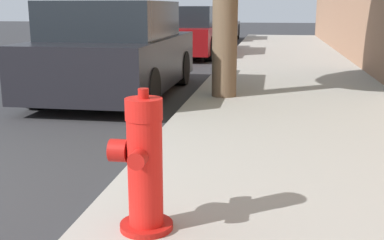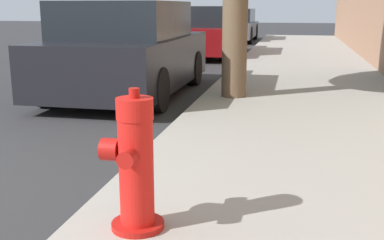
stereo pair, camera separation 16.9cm
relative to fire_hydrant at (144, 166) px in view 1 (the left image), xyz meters
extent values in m
cylinder|color=#A91511|center=(0.01, 0.00, -0.37)|extent=(0.31, 0.31, 0.04)
cylinder|color=red|center=(0.01, 0.00, -0.04)|extent=(0.20, 0.20, 0.62)
cylinder|color=red|center=(0.01, 0.00, 0.34)|extent=(0.21, 0.21, 0.12)
cylinder|color=#A91511|center=(0.01, 0.00, 0.42)|extent=(0.06, 0.06, 0.06)
cylinder|color=#A91511|center=(0.01, -0.14, 0.09)|extent=(0.10, 0.09, 0.10)
cylinder|color=#A91511|center=(0.01, 0.14, 0.09)|extent=(0.10, 0.09, 0.10)
cylinder|color=#A91511|center=(-0.15, 0.00, 0.09)|extent=(0.10, 0.13, 0.13)
cube|color=black|center=(-1.71, 4.76, 0.05)|extent=(1.77, 3.80, 0.75)
cube|color=black|center=(-1.71, 4.60, 0.69)|extent=(1.63, 2.09, 0.54)
cylinder|color=black|center=(-2.51, 5.93, -0.19)|extent=(0.20, 0.60, 0.60)
cylinder|color=black|center=(-0.90, 5.93, -0.19)|extent=(0.20, 0.60, 0.60)
cylinder|color=black|center=(-2.51, 3.58, -0.19)|extent=(0.20, 0.60, 0.60)
cylinder|color=black|center=(-0.90, 3.58, -0.19)|extent=(0.20, 0.60, 0.60)
cube|color=maroon|center=(-1.69, 11.05, 0.01)|extent=(1.71, 4.04, 0.66)
cube|color=black|center=(-1.69, 10.88, 0.62)|extent=(1.57, 2.22, 0.55)
cylinder|color=black|center=(-2.47, 12.30, -0.17)|extent=(0.20, 0.64, 0.64)
cylinder|color=black|center=(-0.92, 12.30, -0.17)|extent=(0.20, 0.64, 0.64)
cylinder|color=black|center=(-2.47, 9.79, -0.17)|extent=(0.20, 0.64, 0.64)
cylinder|color=black|center=(-0.92, 9.79, -0.17)|extent=(0.20, 0.64, 0.64)
cube|color=#4C5156|center=(-1.59, 17.05, -0.03)|extent=(1.67, 4.00, 0.58)
cube|color=black|center=(-1.59, 16.89, 0.53)|extent=(1.53, 2.20, 0.53)
cylinder|color=black|center=(-2.35, 18.29, -0.17)|extent=(0.20, 0.65, 0.65)
cylinder|color=black|center=(-0.84, 18.29, -0.17)|extent=(0.20, 0.65, 0.65)
cylinder|color=black|center=(-2.35, 15.81, -0.17)|extent=(0.20, 0.65, 0.65)
cylinder|color=black|center=(-0.84, 15.81, -0.17)|extent=(0.20, 0.65, 0.65)
cylinder|color=brown|center=(0.02, 4.36, 0.75)|extent=(0.36, 0.36, 2.27)
camera|label=1|loc=(0.70, -2.53, 0.89)|focal=45.00mm
camera|label=2|loc=(0.87, -2.50, 0.89)|focal=45.00mm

